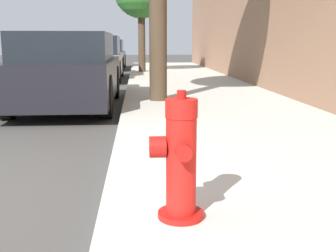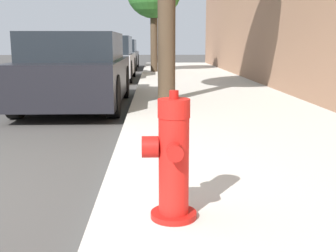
# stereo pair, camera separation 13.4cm
# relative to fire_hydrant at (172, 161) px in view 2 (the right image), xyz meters

# --- Properties ---
(sidewalk_slab) EXTENTS (3.20, 40.00, 0.15)m
(sidewalk_slab) POSITION_rel_fire_hydrant_xyz_m (1.09, 0.39, -0.44)
(sidewalk_slab) COLOR beige
(sidewalk_slab) RESTS_ON ground_plane
(fire_hydrant) EXTENTS (0.33, 0.35, 0.79)m
(fire_hydrant) POSITION_rel_fire_hydrant_xyz_m (0.00, 0.00, 0.00)
(fire_hydrant) COLOR #A91511
(fire_hydrant) RESTS_ON sidewalk_slab
(parked_car_near) EXTENTS (1.77, 4.10, 1.39)m
(parked_car_near) POSITION_rel_fire_hydrant_xyz_m (-1.55, 5.61, 0.17)
(parked_car_near) COLOR black
(parked_car_near) RESTS_ON ground_plane
(parked_car_mid) EXTENTS (1.73, 3.84, 1.42)m
(parked_car_mid) POSITION_rel_fire_hydrant_xyz_m (-1.62, 11.56, 0.17)
(parked_car_mid) COLOR #B7B7BC
(parked_car_mid) RESTS_ON ground_plane
(parked_car_far) EXTENTS (1.78, 4.14, 1.35)m
(parked_car_far) POSITION_rel_fire_hydrant_xyz_m (-1.72, 17.39, 0.14)
(parked_car_far) COLOR #4C5156
(parked_car_far) RESTS_ON ground_plane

